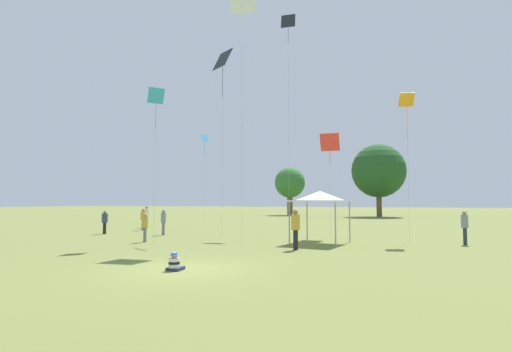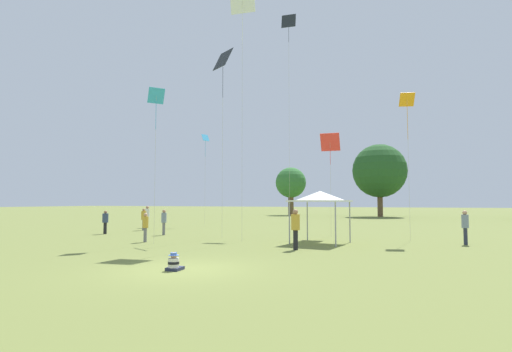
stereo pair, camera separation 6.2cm
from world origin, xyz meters
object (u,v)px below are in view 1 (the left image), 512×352
object	(u,v)px
kite_6	(407,105)
person_standing_5	(105,220)
canopy_tent	(320,197)
distant_tree_3	(290,183)
kite_0	(242,5)
distant_tree_0	(378,171)
kite_7	(288,29)
person_standing_3	(147,215)
person_standing_2	(145,225)
person_standing_6	(163,220)
seated_toddler	(175,263)
kite_4	(205,142)
kite_1	(156,101)
person_standing_7	(296,226)
person_standing_0	(143,217)
person_standing_4	(465,224)
kite_2	(330,143)
kite_5	(223,63)

from	to	relation	value
kite_6	person_standing_5	bearing A→B (deg)	36.83
canopy_tent	distant_tree_3	bearing A→B (deg)	109.15
kite_0	distant_tree_0	world-z (taller)	kite_0
kite_0	kite_7	distance (m)	8.48
distant_tree_3	person_standing_3	bearing A→B (deg)	-93.16
person_standing_2	person_standing_6	bearing A→B (deg)	-122.20
seated_toddler	kite_4	size ratio (longest dim) A/B	0.07
kite_4	person_standing_5	bearing A→B (deg)	-118.77
kite_6	kite_7	bearing A→B (deg)	1.54
person_standing_3	kite_1	bearing A→B (deg)	67.49
person_standing_7	distant_tree_0	world-z (taller)	distant_tree_0
person_standing_0	person_standing_3	bearing A→B (deg)	-104.08
person_standing_2	kite_7	distance (m)	18.49
kite_6	distant_tree_0	distance (m)	36.94
canopy_tent	distant_tree_3	size ratio (longest dim) A/B	0.39
person_standing_5	person_standing_7	bearing A→B (deg)	-134.73
canopy_tent	kite_7	xyz separation A→B (m)	(-4.02, 7.47, 12.93)
person_standing_6	kite_6	bearing A→B (deg)	-54.57
seated_toddler	person_standing_4	xyz separation A→B (m)	(9.49, 12.03, 0.82)
person_standing_0	person_standing_2	size ratio (longest dim) A/B	1.06
person_standing_4	person_standing_3	bearing A→B (deg)	-156.81
person_standing_5	kite_7	distance (m)	19.42
person_standing_6	canopy_tent	bearing A→B (deg)	-68.17
seated_toddler	kite_4	world-z (taller)	kite_4
person_standing_7	kite_6	xyz separation A→B (m)	(4.77, 6.37, 6.59)
kite_2	kite_5	distance (m)	8.49
person_standing_0	person_standing_5	distance (m)	3.85
person_standing_5	kite_7	size ratio (longest dim) A/B	0.10
kite_5	person_standing_5	bearing A→B (deg)	-101.96
kite_4	kite_7	distance (m)	12.60
person_standing_2	kite_4	bearing A→B (deg)	-127.85
seated_toddler	kite_7	distance (m)	23.14
person_standing_5	person_standing_7	size ratio (longest dim) A/B	0.86
person_standing_7	kite_1	bearing A→B (deg)	-32.13
seated_toddler	kite_1	distance (m)	11.25
person_standing_5	kite_1	xyz separation A→B (m)	(6.92, -3.95, 6.64)
person_standing_7	kite_5	size ratio (longest dim) A/B	0.16
person_standing_4	kite_5	bearing A→B (deg)	-140.63
person_standing_7	kite_4	distance (m)	20.46
seated_toddler	kite_2	xyz separation A→B (m)	(2.15, 14.33, 5.69)
person_standing_5	person_standing_7	distance (m)	15.01
kite_2	person_standing_7	bearing A→B (deg)	130.82
kite_1	person_standing_0	bearing A→B (deg)	-54.20
person_standing_5	distant_tree_0	world-z (taller)	distant_tree_0
kite_1	kite_4	bearing A→B (deg)	-75.23
person_standing_2	canopy_tent	xyz separation A→B (m)	(8.97, 2.98, 1.51)
person_standing_0	kite_0	size ratio (longest dim) A/B	0.12
kite_0	distant_tree_3	world-z (taller)	kite_0
canopy_tent	distant_tree_3	distance (m)	43.85
distant_tree_0	kite_6	bearing A→B (deg)	-82.71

